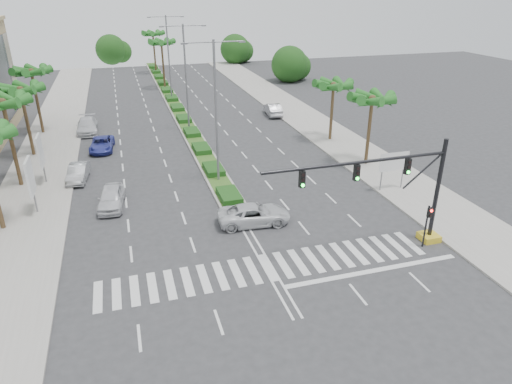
# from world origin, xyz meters

# --- Properties ---
(ground) EXTENTS (160.00, 160.00, 0.00)m
(ground) POSITION_xyz_m (0.00, 0.00, 0.00)
(ground) COLOR #333335
(ground) RESTS_ON ground
(footpath_right) EXTENTS (6.00, 120.00, 0.15)m
(footpath_right) POSITION_xyz_m (15.20, 20.00, 0.07)
(footpath_right) COLOR gray
(footpath_right) RESTS_ON ground
(footpath_left) EXTENTS (6.00, 120.00, 0.15)m
(footpath_left) POSITION_xyz_m (-15.20, 20.00, 0.07)
(footpath_left) COLOR gray
(footpath_left) RESTS_ON ground
(median) EXTENTS (2.20, 75.00, 0.20)m
(median) POSITION_xyz_m (0.00, 45.00, 0.10)
(median) COLOR gray
(median) RESTS_ON ground
(median_grass) EXTENTS (1.80, 75.00, 0.04)m
(median_grass) POSITION_xyz_m (0.00, 45.00, 0.22)
(median_grass) COLOR #2D531C
(median_grass) RESTS_ON median
(signal_gantry) EXTENTS (12.60, 1.20, 7.20)m
(signal_gantry) POSITION_xyz_m (9.27, -0.00, 3.46)
(signal_gantry) COLOR gold
(signal_gantry) RESTS_ON ground
(pedestrian_signal) EXTENTS (0.28, 0.36, 3.00)m
(pedestrian_signal) POSITION_xyz_m (10.60, -0.68, 2.04)
(pedestrian_signal) COLOR black
(pedestrian_signal) RESTS_ON ground
(direction_sign) EXTENTS (2.70, 0.11, 3.40)m
(direction_sign) POSITION_xyz_m (13.50, 7.99, 2.45)
(direction_sign) COLOR slate
(direction_sign) RESTS_ON ground
(billboard_near) EXTENTS (0.18, 2.10, 4.35)m
(billboard_near) POSITION_xyz_m (-14.50, 12.00, 2.96)
(billboard_near) COLOR slate
(billboard_near) RESTS_ON ground
(billboard_far) EXTENTS (0.18, 2.10, 4.35)m
(billboard_far) POSITION_xyz_m (-14.50, 18.00, 2.96)
(billboard_far) COLOR slate
(billboard_far) RESTS_ON ground
(palm_left_mid) EXTENTS (4.57, 4.68, 7.95)m
(palm_left_mid) POSITION_xyz_m (-16.50, 18.00, 7.08)
(palm_left_mid) COLOR brown
(palm_left_mid) RESTS_ON ground
(palm_left_far) EXTENTS (4.57, 4.68, 7.35)m
(palm_left_far) POSITION_xyz_m (-16.50, 26.00, 6.50)
(palm_left_far) COLOR brown
(palm_left_far) RESTS_ON ground
(palm_left_end) EXTENTS (4.57, 4.68, 7.75)m
(palm_left_end) POSITION_xyz_m (-16.50, 34.00, 6.88)
(palm_left_end) COLOR brown
(palm_left_end) RESTS_ON ground
(palm_right_near) EXTENTS (4.57, 4.68, 7.05)m
(palm_right_near) POSITION_xyz_m (14.50, 14.00, 6.20)
(palm_right_near) COLOR brown
(palm_right_near) RESTS_ON ground
(palm_right_far) EXTENTS (4.57, 4.68, 6.75)m
(palm_right_far) POSITION_xyz_m (14.50, 22.00, 5.91)
(palm_right_far) COLOR brown
(palm_right_far) RESTS_ON ground
(palm_median_a) EXTENTS (4.57, 4.68, 8.05)m
(palm_median_a) POSITION_xyz_m (0.00, 55.00, 7.17)
(palm_median_a) COLOR brown
(palm_median_a) RESTS_ON ground
(palm_median_b) EXTENTS (4.57, 4.68, 8.05)m
(palm_median_b) POSITION_xyz_m (0.00, 70.00, 7.17)
(palm_median_b) COLOR brown
(palm_median_b) RESTS_ON ground
(streetlight_near) EXTENTS (5.10, 0.25, 12.00)m
(streetlight_near) POSITION_xyz_m (0.00, 14.00, 6.81)
(streetlight_near) COLOR slate
(streetlight_near) RESTS_ON ground
(streetlight_mid) EXTENTS (5.10, 0.25, 12.00)m
(streetlight_mid) POSITION_xyz_m (0.00, 30.00, 6.81)
(streetlight_mid) COLOR slate
(streetlight_mid) RESTS_ON ground
(streetlight_far) EXTENTS (5.10, 0.25, 12.00)m
(streetlight_far) POSITION_xyz_m (0.00, 46.00, 6.81)
(streetlight_far) COLOR slate
(streetlight_far) RESTS_ON ground
(car_parked_a) EXTENTS (2.37, 4.80, 1.57)m
(car_parked_a) POSITION_xyz_m (-9.06, 11.57, 0.79)
(car_parked_a) COLOR silver
(car_parked_a) RESTS_ON ground
(car_parked_b) EXTENTS (2.01, 4.46, 1.42)m
(car_parked_b) POSITION_xyz_m (-11.80, 17.97, 0.71)
(car_parked_b) COLOR #A3A4A8
(car_parked_b) RESTS_ON ground
(car_parked_c) EXTENTS (2.69, 5.06, 1.35)m
(car_parked_c) POSITION_xyz_m (-9.84, 25.74, 0.68)
(car_parked_c) COLOR #323A9A
(car_parked_c) RESTS_ON ground
(car_parked_d) EXTENTS (2.29, 5.60, 1.62)m
(car_parked_d) POSITION_xyz_m (-11.50, 32.86, 0.81)
(car_parked_d) COLOR silver
(car_parked_d) RESTS_ON ground
(car_crossing) EXTENTS (5.44, 2.86, 1.46)m
(car_crossing) POSITION_xyz_m (0.80, 5.71, 0.73)
(car_crossing) COLOR silver
(car_crossing) RESTS_ON ground
(car_right) EXTENTS (2.19, 5.00, 1.60)m
(car_right) POSITION_xyz_m (11.80, 33.88, 0.80)
(car_right) COLOR #9D9DA1
(car_right) RESTS_ON ground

